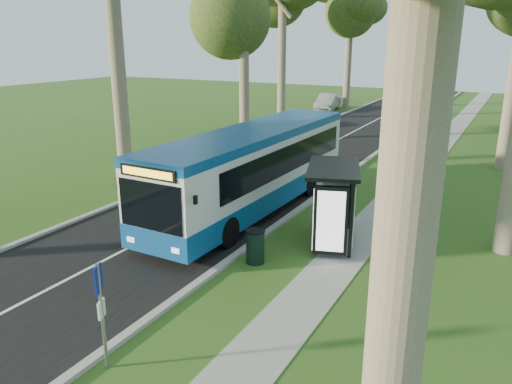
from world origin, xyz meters
TOP-DOWN VIEW (x-y plane):
  - ground at (0.00, 0.00)m, footprint 120.00×120.00m
  - road at (-3.50, 10.00)m, footprint 7.00×100.00m
  - kerb_east at (0.00, 10.00)m, footprint 0.25×100.00m
  - kerb_west at (-7.00, 10.00)m, footprint 0.25×100.00m
  - centre_line at (-3.50, 10.00)m, footprint 0.12×100.00m
  - footpath at (3.00, 10.00)m, footprint 1.50×100.00m
  - bus at (-1.72, 5.83)m, footprint 2.88×12.42m
  - bus_stop_sign at (0.40, -4.63)m, footprint 0.16×0.33m
  - bus_shelter at (2.35, 3.69)m, footprint 2.54×3.45m
  - litter_bin at (0.72, 1.41)m, footprint 0.61×0.61m
  - car_white at (-8.39, 24.57)m, footprint 2.25×4.45m
  - car_silver at (-9.33, 35.01)m, footprint 2.28×4.95m

SIDE VIEW (x-z plane):
  - ground at x=0.00m, z-range 0.00..0.00m
  - road at x=-3.50m, z-range 0.00..0.02m
  - footpath at x=3.00m, z-range 0.00..0.02m
  - centre_line at x=-3.50m, z-range 0.02..0.02m
  - kerb_east at x=0.00m, z-range 0.00..0.12m
  - kerb_west at x=-7.00m, z-range 0.00..0.12m
  - litter_bin at x=0.72m, z-range 0.01..1.08m
  - car_white at x=-8.39m, z-range 0.00..1.45m
  - car_silver at x=-9.33m, z-range 0.00..1.57m
  - bus_stop_sign at x=0.40m, z-range 0.30..2.70m
  - bus at x=-1.72m, z-range 0.06..3.34m
  - bus_shelter at x=2.35m, z-range 0.54..3.19m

